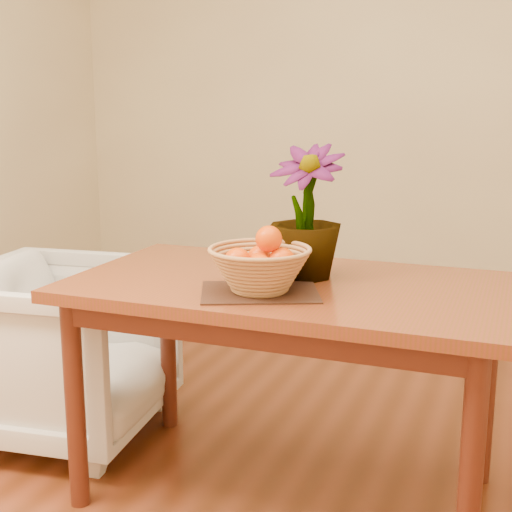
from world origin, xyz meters
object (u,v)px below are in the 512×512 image
(table, at_px, (288,307))
(armchair, at_px, (62,341))
(potted_plant, at_px, (306,212))
(wicker_basket, at_px, (260,271))

(table, bearing_deg, armchair, 173.28)
(table, height_order, potted_plant, potted_plant)
(wicker_basket, height_order, armchair, wicker_basket)
(armchair, bearing_deg, potted_plant, -98.80)
(wicker_basket, bearing_deg, armchair, 163.35)
(table, distance_m, potted_plant, 0.32)
(wicker_basket, xyz_separation_m, armchair, (-0.95, 0.28, -0.43))
(wicker_basket, height_order, potted_plant, potted_plant)
(potted_plant, xyz_separation_m, armchair, (-1.02, 0.04, -0.58))
(table, xyz_separation_m, armchair, (-0.98, 0.12, -0.28))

